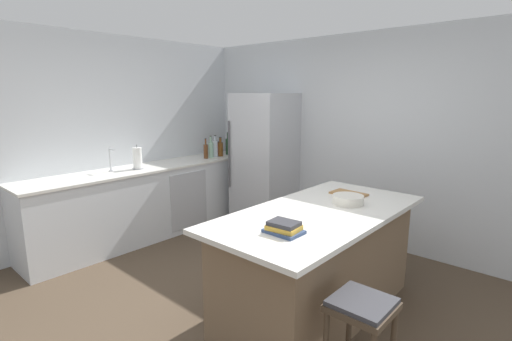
{
  "coord_description": "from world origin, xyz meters",
  "views": [
    {
      "loc": [
        2.17,
        -2.14,
        1.87
      ],
      "look_at": [
        -0.65,
        1.02,
        1.0
      ],
      "focal_mm": 26.26,
      "sensor_mm": 36.0,
      "label": 1
    }
  ],
  "objects_px": {
    "paper_towel_roll": "(137,159)",
    "cutting_board": "(349,194)",
    "olive_oil_bottle": "(231,146)",
    "wine_bottle": "(228,146)",
    "bar_stool": "(361,318)",
    "syrup_bottle": "(206,151)",
    "kitchen_island": "(318,261)",
    "soda_bottle": "(215,148)",
    "refrigerator": "(264,160)",
    "gin_bottle": "(211,149)",
    "cookbook_stack": "(284,228)",
    "mixing_bowl": "(348,200)",
    "sink_faucet": "(111,159)",
    "whiskey_bottle": "(221,148)",
    "hot_sauce_bottle": "(218,149)"
  },
  "relations": [
    {
      "from": "paper_towel_roll",
      "to": "wine_bottle",
      "type": "xyz_separation_m",
      "value": [
        0.01,
        1.57,
        -0.0
      ]
    },
    {
      "from": "paper_towel_roll",
      "to": "sink_faucet",
      "type": "bearing_deg",
      "value": -106.78
    },
    {
      "from": "sink_faucet",
      "to": "whiskey_bottle",
      "type": "relative_size",
      "value": 1.03
    },
    {
      "from": "paper_towel_roll",
      "to": "cutting_board",
      "type": "relative_size",
      "value": 0.93
    },
    {
      "from": "paper_towel_roll",
      "to": "olive_oil_bottle",
      "type": "distance_m",
      "value": 1.68
    },
    {
      "from": "paper_towel_roll",
      "to": "mixing_bowl",
      "type": "height_order",
      "value": "paper_towel_roll"
    },
    {
      "from": "paper_towel_roll",
      "to": "refrigerator",
      "type": "bearing_deg",
      "value": 62.36
    },
    {
      "from": "bar_stool",
      "to": "sink_faucet",
      "type": "height_order",
      "value": "sink_faucet"
    },
    {
      "from": "syrup_bottle",
      "to": "cookbook_stack",
      "type": "xyz_separation_m",
      "value": [
        2.67,
        -1.59,
        -0.1
      ]
    },
    {
      "from": "gin_bottle",
      "to": "cookbook_stack",
      "type": "height_order",
      "value": "gin_bottle"
    },
    {
      "from": "bar_stool",
      "to": "hot_sauce_bottle",
      "type": "xyz_separation_m",
      "value": [
        -3.43,
        1.99,
        0.49
      ]
    },
    {
      "from": "wine_bottle",
      "to": "mixing_bowl",
      "type": "relative_size",
      "value": 1.28
    },
    {
      "from": "bar_stool",
      "to": "cookbook_stack",
      "type": "height_order",
      "value": "cookbook_stack"
    },
    {
      "from": "refrigerator",
      "to": "syrup_bottle",
      "type": "relative_size",
      "value": 6.31
    },
    {
      "from": "sink_faucet",
      "to": "cutting_board",
      "type": "bearing_deg",
      "value": 21.53
    },
    {
      "from": "kitchen_island",
      "to": "whiskey_bottle",
      "type": "height_order",
      "value": "whiskey_bottle"
    },
    {
      "from": "olive_oil_bottle",
      "to": "wine_bottle",
      "type": "bearing_deg",
      "value": -74.46
    },
    {
      "from": "whiskey_bottle",
      "to": "gin_bottle",
      "type": "bearing_deg",
      "value": -88.57
    },
    {
      "from": "kitchen_island",
      "to": "olive_oil_bottle",
      "type": "distance_m",
      "value": 3.12
    },
    {
      "from": "soda_bottle",
      "to": "hot_sauce_bottle",
      "type": "bearing_deg",
      "value": 126.24
    },
    {
      "from": "mixing_bowl",
      "to": "bar_stool",
      "type": "bearing_deg",
      "value": -56.89
    },
    {
      "from": "whiskey_bottle",
      "to": "syrup_bottle",
      "type": "height_order",
      "value": "syrup_bottle"
    },
    {
      "from": "paper_towel_roll",
      "to": "cutting_board",
      "type": "distance_m",
      "value": 2.66
    },
    {
      "from": "wine_bottle",
      "to": "syrup_bottle",
      "type": "bearing_deg",
      "value": -86.93
    },
    {
      "from": "gin_bottle",
      "to": "cutting_board",
      "type": "bearing_deg",
      "value": -10.21
    },
    {
      "from": "hot_sauce_bottle",
      "to": "mixing_bowl",
      "type": "relative_size",
      "value": 0.75
    },
    {
      "from": "olive_oil_bottle",
      "to": "mixing_bowl",
      "type": "height_order",
      "value": "olive_oil_bottle"
    },
    {
      "from": "bar_stool",
      "to": "refrigerator",
      "type": "bearing_deg",
      "value": 141.06
    },
    {
      "from": "refrigerator",
      "to": "paper_towel_roll",
      "type": "distance_m",
      "value": 1.73
    },
    {
      "from": "bar_stool",
      "to": "hot_sauce_bottle",
      "type": "bearing_deg",
      "value": 149.88
    },
    {
      "from": "hot_sauce_bottle",
      "to": "syrup_bottle",
      "type": "height_order",
      "value": "syrup_bottle"
    },
    {
      "from": "gin_bottle",
      "to": "mixing_bowl",
      "type": "relative_size",
      "value": 1.21
    },
    {
      "from": "kitchen_island",
      "to": "gin_bottle",
      "type": "distance_m",
      "value": 2.85
    },
    {
      "from": "bar_stool",
      "to": "soda_bottle",
      "type": "bearing_deg",
      "value": 151.28
    },
    {
      "from": "syrup_bottle",
      "to": "cutting_board",
      "type": "height_order",
      "value": "syrup_bottle"
    },
    {
      "from": "whiskey_bottle",
      "to": "soda_bottle",
      "type": "height_order",
      "value": "soda_bottle"
    },
    {
      "from": "kitchen_island",
      "to": "olive_oil_bottle",
      "type": "bearing_deg",
      "value": 149.32
    },
    {
      "from": "bar_stool",
      "to": "wine_bottle",
      "type": "distance_m",
      "value": 3.95
    },
    {
      "from": "cutting_board",
      "to": "paper_towel_roll",
      "type": "bearing_deg",
      "value": -163.89
    },
    {
      "from": "refrigerator",
      "to": "hot_sauce_bottle",
      "type": "xyz_separation_m",
      "value": [
        -0.91,
        -0.05,
        0.08
      ]
    },
    {
      "from": "refrigerator",
      "to": "sink_faucet",
      "type": "height_order",
      "value": "refrigerator"
    },
    {
      "from": "refrigerator",
      "to": "hot_sauce_bottle",
      "type": "distance_m",
      "value": 0.91
    },
    {
      "from": "refrigerator",
      "to": "soda_bottle",
      "type": "xyz_separation_m",
      "value": [
        -0.77,
        -0.23,
        0.13
      ]
    },
    {
      "from": "soda_bottle",
      "to": "refrigerator",
      "type": "bearing_deg",
      "value": 16.94
    },
    {
      "from": "mixing_bowl",
      "to": "cutting_board",
      "type": "relative_size",
      "value": 0.81
    },
    {
      "from": "bar_stool",
      "to": "syrup_bottle",
      "type": "relative_size",
      "value": 2.2
    },
    {
      "from": "paper_towel_roll",
      "to": "kitchen_island",
      "type": "bearing_deg",
      "value": 2.45
    },
    {
      "from": "cutting_board",
      "to": "whiskey_bottle",
      "type": "bearing_deg",
      "value": 165.49
    },
    {
      "from": "wine_bottle",
      "to": "cookbook_stack",
      "type": "xyz_separation_m",
      "value": [
        2.69,
        -2.07,
        -0.12
      ]
    },
    {
      "from": "sink_faucet",
      "to": "syrup_bottle",
      "type": "xyz_separation_m",
      "value": [
        0.13,
        1.4,
        -0.05
      ]
    }
  ]
}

